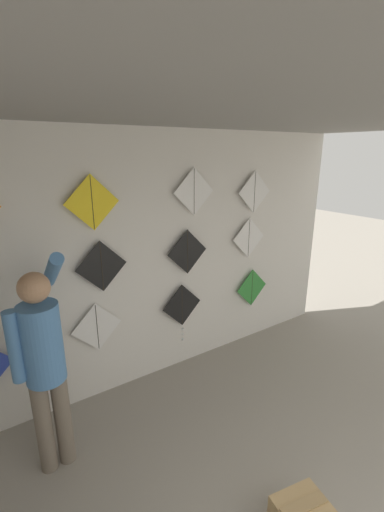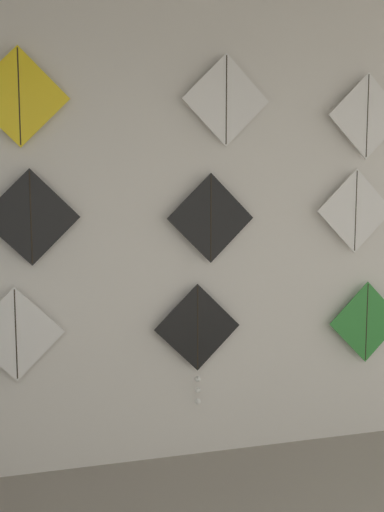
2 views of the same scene
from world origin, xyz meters
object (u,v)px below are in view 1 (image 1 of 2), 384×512
(shopkeeper, at_px, (44,357))
(kite_7, at_px, (249,238))
(kite_2, at_px, (182,308))
(kite_3, at_px, (252,288))
(kite_5, at_px, (102,266))
(kite_10, at_px, (194,192))
(kite_6, at_px, (187,252))
(kite_11, at_px, (254,192))
(kite_1, at_px, (97,327))
(kite_9, at_px, (92,203))

(shopkeeper, distance_m, kite_7, 2.76)
(kite_2, xyz_separation_m, kite_3, (1.13, 0.00, 0.01))
(kite_3, bearing_deg, kite_5, 180.00)
(kite_5, height_order, kite_10, kite_10)
(kite_6, bearing_deg, kite_2, -179.22)
(kite_11, bearing_deg, kite_1, 180.00)
(kite_2, bearing_deg, kite_5, 179.93)
(shopkeeper, bearing_deg, kite_5, 38.79)
(kite_6, xyz_separation_m, kite_7, (0.94, 0.00, 0.03))
(kite_3, xyz_separation_m, kite_7, (-0.11, 0.00, 0.72))
(kite_11, bearing_deg, kite_3, 0.00)
(shopkeeper, distance_m, kite_2, 1.76)
(kite_1, relative_size, kite_6, 1.00)
(kite_5, distance_m, kite_10, 1.28)
(kite_5, relative_size, kite_10, 1.00)
(kite_10, bearing_deg, kite_9, 180.00)
(kite_9, height_order, kite_11, kite_9)
(shopkeeper, relative_size, kite_2, 2.53)
(kite_3, bearing_deg, kite_10, 180.00)
(shopkeeper, height_order, kite_6, shopkeeper)
(kite_1, height_order, kite_6, kite_6)
(kite_1, relative_size, kite_11, 1.00)
(kite_1, bearing_deg, shopkeeper, -135.71)
(kite_3, distance_m, kite_10, 1.66)
(kite_1, distance_m, kite_9, 1.27)
(kite_7, bearing_deg, kite_10, 180.00)
(shopkeeper, xyz_separation_m, kite_7, (2.66, 0.59, 0.45))
(kite_9, bearing_deg, shopkeeper, -138.36)
(shopkeeper, height_order, kite_9, kite_9)
(kite_3, distance_m, kite_11, 1.30)
(kite_2, height_order, kite_7, kite_7)
(kite_1, bearing_deg, kite_2, -0.06)
(kite_5, height_order, kite_6, kite_5)
(kite_1, relative_size, kite_3, 1.00)
(kite_2, bearing_deg, kite_10, 0.37)
(shopkeeper, xyz_separation_m, kite_3, (2.77, 0.59, -0.26))
(kite_1, xyz_separation_m, kite_10, (1.20, 0.00, 1.30))
(kite_6, xyz_separation_m, kite_9, (-1.05, 0.00, 0.65))
(kite_3, relative_size, kite_5, 1.00)
(kite_5, height_order, kite_11, kite_11)
(kite_5, bearing_deg, shopkeeper, -139.99)
(kite_3, bearing_deg, shopkeeper, -167.88)
(shopkeeper, xyz_separation_m, kite_9, (0.67, 0.59, 1.06))
(kite_5, relative_size, kite_6, 1.00)
(kite_2, relative_size, kite_10, 1.40)
(kite_3, relative_size, kite_6, 1.00)
(kite_2, distance_m, kite_5, 1.17)
(shopkeeper, height_order, kite_5, shopkeeper)
(kite_3, relative_size, kite_10, 1.00)
(kite_5, relative_size, kite_11, 1.00)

